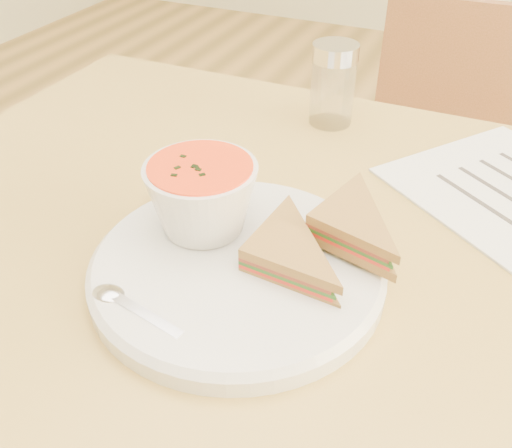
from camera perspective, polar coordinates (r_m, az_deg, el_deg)
The scene contains 8 objects.
dining_table at distance 0.87m, azimuth 3.83°, elevation -21.35°, with size 1.00×0.70×0.75m, color olive, non-canonical shape.
chair_far at distance 1.28m, azimuth 17.05°, elevation 1.10°, with size 0.35×0.35×0.80m, color brown, non-canonical shape.
plate at distance 0.53m, azimuth -1.88°, elevation -4.55°, with size 0.27×0.27×0.02m, color white, non-canonical shape.
soup_bowl at distance 0.54m, azimuth -5.39°, elevation 2.36°, with size 0.11×0.11×0.07m, color white, non-canonical shape.
sandwich_half_a at distance 0.50m, azimuth -1.78°, elevation -3.88°, with size 0.10×0.10×0.03m, color olive, non-canonical shape.
sandwich_half_b at distance 0.53m, azimuth 4.94°, elevation -0.37°, with size 0.10×0.10×0.03m, color olive, non-canonical shape.
spoon at distance 0.48m, azimuth -10.78°, elevation -9.13°, with size 0.16×0.03×0.01m, color silver, non-canonical shape.
condiment_shaker at distance 0.79m, azimuth 7.69°, elevation 13.64°, with size 0.06×0.06×0.11m, color silver, non-canonical shape.
Camera 1 is at (0.14, -0.44, 1.11)m, focal length 40.00 mm.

